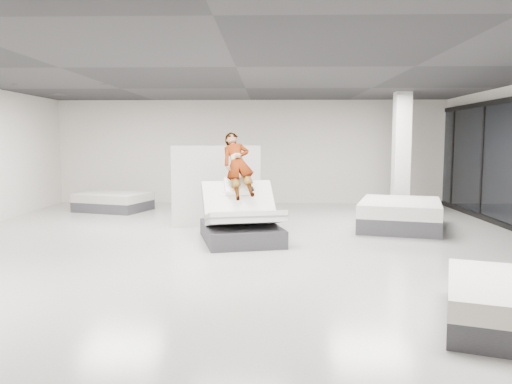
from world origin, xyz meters
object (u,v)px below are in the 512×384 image
remote (252,189)px  flat_bed_left_far (113,202)px  flat_bed_right_far (400,214)px  hero_bed (241,223)px  column (401,154)px  person (238,179)px  divider_panel (216,186)px

remote → flat_bed_left_far: size_ratio=0.07×
remote → flat_bed_right_far: 3.68m
hero_bed → flat_bed_left_far: 5.63m
flat_bed_left_far → column: column is taller
hero_bed → person: size_ratio=1.41×
hero_bed → remote: 0.69m
hero_bed → flat_bed_left_far: size_ratio=1.00×
person → remote: (0.30, -0.29, -0.16)m
person → flat_bed_left_far: 5.42m
divider_panel → flat_bed_left_far: (-3.14, 2.43, -0.67)m
divider_panel → column: (4.64, 1.77, 0.68)m
remote → hero_bed: bearing=175.7°
hero_bed → person: person is taller
divider_panel → flat_bed_right_far: size_ratio=0.76×
remote → column: size_ratio=0.04×
hero_bed → divider_panel: size_ratio=1.06×
flat_bed_right_far → column: size_ratio=0.83×
flat_bed_left_far → column: 7.92m
flat_bed_right_far → column: 2.36m
divider_panel → flat_bed_left_far: divider_panel is taller
divider_panel → flat_bed_left_far: 4.03m
divider_panel → flat_bed_right_far: 4.19m
flat_bed_right_far → flat_bed_left_far: 7.73m
divider_panel → column: column is taller
person → remote: 0.44m
divider_panel → flat_bed_right_far: divider_panel is taller
person → flat_bed_left_far: bearing=120.8°
divider_panel → person: bearing=-78.0°
divider_panel → column: 5.01m
remote → flat_bed_left_far: 5.80m
person → flat_bed_left_far: size_ratio=0.71×
hero_bed → column: column is taller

